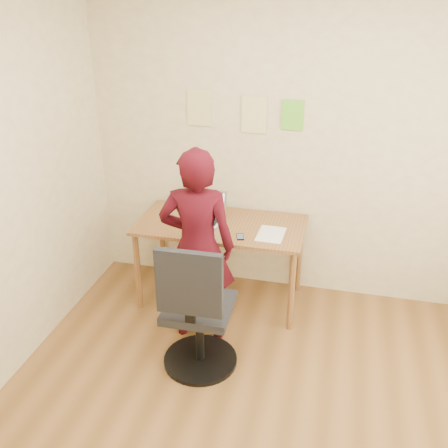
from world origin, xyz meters
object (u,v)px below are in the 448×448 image
(phone, at_px, (240,237))
(person, at_px, (197,247))
(desk, at_px, (221,233))
(laptop, at_px, (205,214))
(office_chair, at_px, (197,317))

(phone, height_order, person, person)
(desk, height_order, laptop, laptop)
(phone, bearing_deg, person, -146.00)
(laptop, xyz_separation_m, office_chair, (0.21, -0.97, -0.34))
(laptop, height_order, office_chair, office_chair)
(office_chair, xyz_separation_m, person, (-0.11, 0.41, 0.33))
(laptop, bearing_deg, desk, -12.39)
(phone, bearing_deg, laptop, 129.14)
(desk, xyz_separation_m, person, (-0.05, -0.51, 0.12))
(person, bearing_deg, desk, -103.36)
(phone, xyz_separation_m, office_chair, (-0.15, -0.71, -0.30))
(desk, height_order, person, person)
(phone, relative_size, office_chair, 0.11)
(phone, bearing_deg, desk, 119.90)
(laptop, bearing_deg, phone, -29.96)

